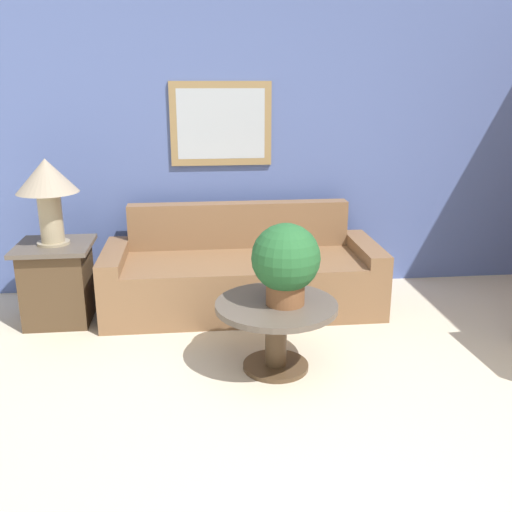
% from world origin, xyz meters
% --- Properties ---
extents(ground_plane, '(20.00, 20.00, 0.00)m').
position_xyz_m(ground_plane, '(0.00, 0.00, 0.00)').
color(ground_plane, beige).
extents(wall_back, '(6.74, 0.09, 2.60)m').
position_xyz_m(wall_back, '(-0.01, 3.07, 1.30)').
color(wall_back, '#5166A8').
rests_on(wall_back, ground_plane).
extents(couch_main, '(2.27, 0.87, 0.84)m').
position_xyz_m(couch_main, '(-0.50, 2.49, 0.28)').
color(couch_main, brown).
rests_on(couch_main, ground_plane).
extents(coffee_table, '(0.80, 0.80, 0.47)m').
position_xyz_m(coffee_table, '(-0.37, 1.39, 0.34)').
color(coffee_table, '#4C3823').
rests_on(coffee_table, ground_plane).
extents(side_table, '(0.57, 0.57, 0.64)m').
position_xyz_m(side_table, '(-1.98, 2.37, 0.33)').
color(side_table, '#4C3823').
rests_on(side_table, ground_plane).
extents(table_lamp, '(0.46, 0.46, 0.66)m').
position_xyz_m(table_lamp, '(-1.98, 2.37, 1.10)').
color(table_lamp, tan).
rests_on(table_lamp, side_table).
extents(potted_plant_on_table, '(0.44, 0.44, 0.53)m').
position_xyz_m(potted_plant_on_table, '(-0.32, 1.37, 0.76)').
color(potted_plant_on_table, brown).
rests_on(potted_plant_on_table, coffee_table).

